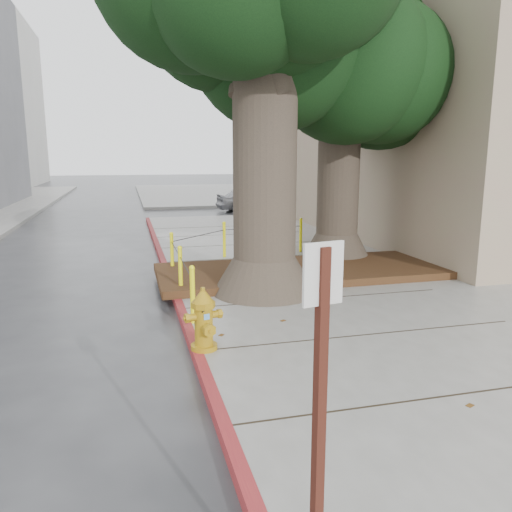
{
  "coord_description": "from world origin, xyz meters",
  "views": [
    {
      "loc": [
        -2.84,
        -6.44,
        2.78
      ],
      "look_at": [
        -0.75,
        1.64,
        1.1
      ],
      "focal_mm": 35.0,
      "sensor_mm": 36.0,
      "label": 1
    }
  ],
  "objects": [
    {
      "name": "car_silver",
      "position": [
        3.39,
        18.31,
        0.62
      ],
      "size": [
        3.72,
        1.7,
        1.24
      ],
      "primitive_type": "imported",
      "rotation": [
        0.0,
        0.0,
        1.64
      ],
      "color": "#9D9DA2",
      "rests_on": "ground"
    },
    {
      "name": "building_corner",
      "position": [
        10.0,
        8.5,
        5.0
      ],
      "size": [
        12.0,
        13.0,
        10.0
      ],
      "primitive_type": "cube",
      "color": "gray",
      "rests_on": "ground"
    },
    {
      "name": "tree_far",
      "position": [
        2.64,
        5.32,
        5.02
      ],
      "size": [
        4.5,
        3.8,
        7.17
      ],
      "color": "#4C3F33",
      "rests_on": "sidewalk_main"
    },
    {
      "name": "sidewalk_far",
      "position": [
        6.0,
        30.0,
        0.07
      ],
      "size": [
        16.0,
        20.0,
        0.15
      ],
      "primitive_type": "cube",
      "color": "slate",
      "rests_on": "ground"
    },
    {
      "name": "signpost",
      "position": [
        -1.95,
        -4.28,
        1.41
      ],
      "size": [
        0.22,
        0.06,
        2.23
      ],
      "rotation": [
        0.0,
        0.0,
        0.21
      ],
      "color": "#471911",
      "rests_on": "sidewalk_main"
    },
    {
      "name": "building_side_grey",
      "position": [
        22.0,
        32.0,
        6.0
      ],
      "size": [
        12.0,
        14.0,
        12.0
      ],
      "primitive_type": "cube",
      "color": "slate",
      "rests_on": "ground"
    },
    {
      "name": "car_red",
      "position": [
        9.78,
        19.25,
        0.55
      ],
      "size": [
        3.44,
        1.41,
        1.11
      ],
      "primitive_type": "imported",
      "rotation": [
        0.0,
        0.0,
        1.5
      ],
      "color": "maroon",
      "rests_on": "ground"
    },
    {
      "name": "tree_near",
      "position": [
        0.03,
        2.82,
        5.39
      ],
      "size": [
        4.5,
        3.8,
        7.68
      ],
      "color": "#4C3F33",
      "rests_on": "sidewalk_main"
    },
    {
      "name": "fire_hydrant",
      "position": [
        -1.9,
        0.05,
        0.58
      ],
      "size": [
        0.47,
        0.44,
        0.88
      ],
      "rotation": [
        0.0,
        0.0,
        0.2
      ],
      "color": "#AF8211",
      "rests_on": "sidewalk_main"
    },
    {
      "name": "ground",
      "position": [
        0.0,
        0.0,
        0.0
      ],
      "size": [
        140.0,
        140.0,
        0.0
      ],
      "primitive_type": "plane",
      "color": "#28282B",
      "rests_on": "ground"
    },
    {
      "name": "planter_bed",
      "position": [
        0.9,
        3.9,
        0.23
      ],
      "size": [
        6.4,
        2.6,
        0.16
      ],
      "primitive_type": "cube",
      "color": "black",
      "rests_on": "sidewalk_main"
    },
    {
      "name": "curb_red",
      "position": [
        -2.0,
        2.5,
        0.07
      ],
      "size": [
        0.14,
        26.0,
        0.16
      ],
      "primitive_type": "cube",
      "color": "maroon",
      "rests_on": "ground"
    },
    {
      "name": "building_side_white",
      "position": [
        16.0,
        26.0,
        4.5
      ],
      "size": [
        10.0,
        10.0,
        9.0
      ],
      "primitive_type": "cube",
      "color": "silver",
      "rests_on": "ground"
    },
    {
      "name": "bollard_ring",
      "position": [
        -0.87,
        4.38,
        0.66
      ],
      "size": [
        3.79,
        5.39,
        0.95
      ],
      "color": "#F5EE0D",
      "rests_on": "sidewalk_main"
    }
  ]
}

